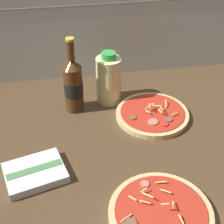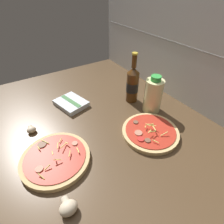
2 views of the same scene
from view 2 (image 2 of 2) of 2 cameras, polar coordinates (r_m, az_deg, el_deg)
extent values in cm
cube|color=#4C3823|center=(69.50, 2.57, -12.60)|extent=(160.00, 90.00, 2.50)
cube|color=silver|center=(83.89, 30.77, 15.64)|extent=(160.00, 1.00, 60.00)
cube|color=gray|center=(83.42, 30.57, 15.60)|extent=(156.80, 0.16, 0.30)
cylinder|color=tan|center=(67.60, -17.91, -14.27)|extent=(24.54, 24.54, 1.82)
cylinder|color=#B22D1E|center=(66.80, -18.09, -13.70)|extent=(21.59, 21.59, 0.30)
cylinder|color=brown|center=(71.86, -21.96, -9.83)|extent=(3.29, 3.29, 0.40)
cylinder|color=#B7755B|center=(68.68, -12.08, -9.97)|extent=(2.19, 2.19, 0.40)
cylinder|color=#B7755B|center=(64.93, -22.67, -16.80)|extent=(2.64, 2.64, 0.40)
cylinder|color=#EADB6B|center=(63.68, -20.36, -16.57)|extent=(0.89, 2.34, 1.06)
cylinder|color=#EADB6B|center=(67.68, -15.67, -10.59)|extent=(2.29, 2.83, 1.27)
cylinder|color=#EADB6B|center=(72.06, -21.00, -9.06)|extent=(3.03, 2.05, 0.67)
cylinder|color=#EADB6B|center=(62.70, -22.13, -18.87)|extent=(2.67, 1.46, 1.26)
cylinder|color=#EADB6B|center=(68.29, -14.52, -9.76)|extent=(1.88, 0.95, 0.75)
cylinder|color=#EADB6B|center=(65.75, -11.07, -12.12)|extent=(2.94, 0.69, 0.62)
cylinder|color=#EADB6B|center=(64.18, -18.87, -12.55)|extent=(1.87, 0.60, 0.55)
cylinder|color=#EADB6B|center=(70.44, -22.82, -10.81)|extent=(2.04, 0.62, 0.44)
cylinder|color=#EADB6B|center=(68.42, -17.33, -10.48)|extent=(2.65, 1.43, 0.61)
cylinder|color=#EADB6B|center=(63.89, -17.41, -14.65)|extent=(1.15, 2.60, 1.13)
cylinder|color=#EADB6B|center=(70.56, -16.51, -8.85)|extent=(1.85, 1.80, 0.58)
cylinder|color=#EADB6B|center=(64.91, -13.66, -13.11)|extent=(2.48, 1.73, 0.43)
cylinder|color=tan|center=(75.32, 12.22, -6.29)|extent=(23.51, 23.51, 1.72)
cylinder|color=#B22D1E|center=(74.63, 12.32, -5.73)|extent=(20.69, 20.69, 0.30)
cylinder|color=brown|center=(76.68, 7.75, -3.31)|extent=(2.19, 2.19, 0.40)
cylinder|color=#B7755B|center=(72.00, 8.62, -6.75)|extent=(3.18, 3.18, 0.40)
cylinder|color=red|center=(69.75, 9.33, -8.70)|extent=(2.73, 2.73, 0.40)
cylinder|color=brown|center=(69.73, 11.55, -9.07)|extent=(2.36, 2.36, 0.40)
cylinder|color=#EADB6B|center=(71.26, 13.20, -6.21)|extent=(0.71, 3.16, 1.28)
cylinder|color=#EADB6B|center=(72.72, 13.62, -5.16)|extent=(3.00, 1.49, 0.55)
cylinder|color=#EADB6B|center=(73.84, 10.89, -4.70)|extent=(1.36, 1.79, 0.67)
cylinder|color=#EADB6B|center=(73.36, 12.34, -3.98)|extent=(1.15, 2.64, 0.37)
cylinder|color=#EADB6B|center=(73.76, 12.60, -4.36)|extent=(1.63, 1.56, 0.92)
cylinder|color=#EADB6B|center=(71.04, 12.19, -6.25)|extent=(1.01, 2.26, 0.50)
cylinder|color=#EADB6B|center=(72.85, 16.66, -6.83)|extent=(0.96, 3.16, 1.42)
cylinder|color=#EADB6B|center=(69.24, 14.01, -9.27)|extent=(2.34, 1.33, 0.48)
cylinder|color=#EADB6B|center=(73.88, 13.48, -4.43)|extent=(2.02, 1.34, 0.94)
cylinder|color=#EADB6B|center=(74.21, 12.16, -3.95)|extent=(2.71, 2.61, 0.78)
cylinder|color=#47280F|center=(90.03, 6.61, 8.03)|extent=(6.09, 6.09, 15.59)
cone|color=#47280F|center=(85.84, 7.06, 13.35)|extent=(6.09, 6.09, 2.80)
cylinder|color=#47280F|center=(84.08, 7.30, 16.14)|extent=(2.32, 2.32, 6.23)
cylinder|color=gold|center=(82.85, 7.50, 18.40)|extent=(2.66, 2.66, 0.80)
cylinder|color=black|center=(89.88, 6.63, 8.20)|extent=(6.15, 6.15, 4.99)
cylinder|color=beige|center=(84.39, 13.26, 5.15)|extent=(8.41, 8.41, 16.03)
cylinder|color=green|center=(79.97, 14.19, 10.63)|extent=(4.63, 4.63, 2.19)
cylinder|color=beige|center=(82.40, -25.06, -4.69)|extent=(1.68, 1.68, 1.68)
ellipsoid|color=#C6B293|center=(81.24, -24.84, -5.30)|extent=(3.17, 3.73, 2.61)
cylinder|color=beige|center=(57.28, -14.88, -26.42)|extent=(2.33, 2.33, 2.33)
ellipsoid|color=#C6B293|center=(56.34, -14.04, -28.13)|extent=(4.41, 5.19, 3.63)
cube|color=silver|center=(91.49, -13.20, 2.84)|extent=(17.82, 15.49, 2.40)
cube|color=#4C7F4C|center=(90.78, -13.31, 3.50)|extent=(14.60, 5.74, 0.16)
camera|label=1|loc=(0.78, -78.81, 22.91)|focal=55.00mm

